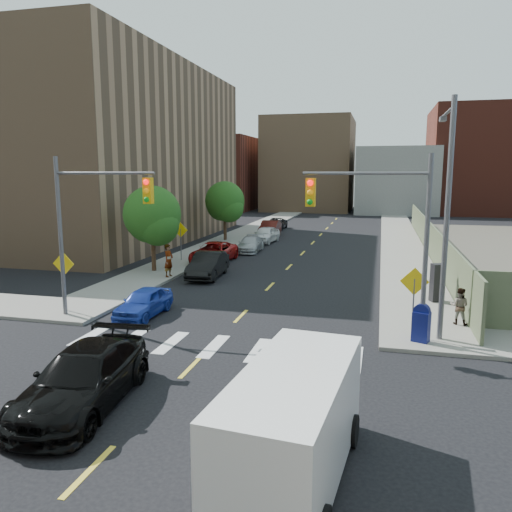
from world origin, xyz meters
The scene contains 30 objects.
ground centered at (0.00, 0.00, 0.00)m, with size 160.00×160.00×0.00m, color black.
sidewalk_nw centered at (-7.75, 41.50, 0.07)m, with size 3.50×73.00×0.15m, color gray.
sidewalk_ne centered at (7.75, 41.50, 0.07)m, with size 3.50×73.00×0.15m, color gray.
fence_north centered at (9.60, 28.00, 1.25)m, with size 0.12×44.00×2.50m, color #586144.
building_nw centered at (-22.00, 30.00, 8.00)m, with size 22.00×30.00×16.00m, color #8C6B4C.
bg_bldg_west centered at (-22.00, 70.00, 6.00)m, with size 14.00×18.00×12.00m, color #592319.
bg_bldg_midwest centered at (-6.00, 72.00, 7.50)m, with size 14.00×16.00×15.00m, color #8C6B4C.
bg_bldg_center centered at (8.00, 70.00, 5.00)m, with size 12.00×16.00×10.00m, color gray.
bg_bldg_east centered at (22.00, 72.00, 8.00)m, with size 18.00×18.00×16.00m, color #592319.
signal_nw centered at (-5.98, 6.00, 4.53)m, with size 4.59×0.30×7.00m.
signal_ne centered at (5.98, 6.00, 4.53)m, with size 4.59×0.30×7.00m.
streetlight_ne centered at (8.20, 6.90, 5.22)m, with size 0.25×3.70×9.00m.
warn_sign_nw centered at (-7.80, 6.50, 1.99)m, with size 1.06×0.06×2.83m.
warn_sign_ne centered at (7.20, 6.50, 1.99)m, with size 1.06×0.06×2.83m.
warn_sign_midwest centered at (-7.80, 20.00, 1.99)m, with size 1.06×0.06×2.83m.
tree_west_near centered at (-8.00, 16.05, 3.48)m, with size 3.66×3.64×5.52m.
tree_west_far centered at (-8.00, 31.05, 3.48)m, with size 3.66×3.64×5.52m.
parked_car_blue centered at (-4.20, 7.00, 0.63)m, with size 1.48×3.68×1.25m, color #1C379D.
parked_car_black centered at (-4.20, 15.53, 0.76)m, with size 1.61×4.63×1.52m, color black.
parked_car_red centered at (-5.50, 20.43, 0.71)m, with size 2.36×5.13×1.43m, color #9F100F.
parked_car_silver centered at (-4.20, 25.65, 0.61)m, with size 1.71×4.22×1.22m, color #9EA2A6.
parked_car_white centered at (-4.20, 31.08, 0.74)m, with size 1.74×4.33×1.47m, color silver.
parked_car_maroon centered at (-4.81, 35.71, 0.76)m, with size 1.61×4.63×1.53m, color #45120D.
parked_car_grey centered at (-5.50, 41.89, 0.62)m, with size 2.05×4.45×1.24m, color black.
black_sedan centered at (-1.82, -1.32, 0.79)m, with size 2.21×5.44×1.58m, color black.
cargo_van centered at (4.30, -3.02, 1.26)m, with size 2.58×5.41×2.40m.
mailbox centered at (7.48, 6.00, 0.85)m, with size 0.71×0.63×1.44m.
payphone centered at (8.64, 12.27, 1.07)m, with size 0.55×0.45×1.85m, color black.
pedestrian_west centered at (-6.30, 14.47, 1.13)m, with size 0.72×0.47×1.96m, color gray.
pedestrian_east centered at (9.16, 8.61, 0.92)m, with size 0.74×0.58×1.53m, color gray.
Camera 1 is at (5.87, -12.64, 6.36)m, focal length 35.00 mm.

